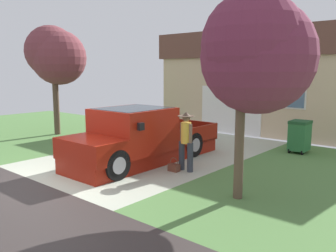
{
  "coord_description": "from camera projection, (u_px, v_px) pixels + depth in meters",
  "views": [
    {
      "loc": [
        7.78,
        -4.38,
        2.77
      ],
      "look_at": [
        1.47,
        3.0,
        1.25
      ],
      "focal_mm": 37.65,
      "sensor_mm": 36.0,
      "label": 1
    }
  ],
  "objects": [
    {
      "name": "front_yard_tree",
      "position": [
        256.0,
        52.0,
        7.28
      ],
      "size": [
        2.42,
        2.48,
        4.38
      ],
      "color": "brown",
      "rests_on": "ground"
    },
    {
      "name": "wheeled_trash_bin",
      "position": [
        300.0,
        135.0,
        12.01
      ],
      "size": [
        0.6,
        0.72,
        1.11
      ],
      "color": "#286B38",
      "rests_on": "ground"
    },
    {
      "name": "person_with_hat",
      "position": [
        186.0,
        139.0,
        9.77
      ],
      "size": [
        0.49,
        0.47,
        1.67
      ],
      "rotation": [
        0.0,
        0.0,
        -3.24
      ],
      "color": "#333842",
      "rests_on": "ground"
    },
    {
      "name": "pickup_truck",
      "position": [
        136.0,
        139.0,
        10.6
      ],
      "size": [
        2.04,
        5.3,
        1.7
      ],
      "rotation": [
        0.0,
        0.0,
        3.14
      ],
      "color": "maroon",
      "rests_on": "ground"
    },
    {
      "name": "neighbor_tree",
      "position": [
        56.0,
        55.0,
        15.18
      ],
      "size": [
        2.6,
        2.45,
        4.72
      ],
      "color": "brown",
      "rests_on": "ground"
    },
    {
      "name": "house_with_garage",
      "position": [
        285.0,
        81.0,
        16.78
      ],
      "size": [
        10.89,
        5.82,
        4.56
      ],
      "color": "#CBB28C",
      "rests_on": "ground"
    },
    {
      "name": "handbag",
      "position": [
        174.0,
        167.0,
        9.83
      ],
      "size": [
        0.31,
        0.2,
        0.39
      ],
      "color": "brown",
      "rests_on": "ground"
    }
  ]
}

